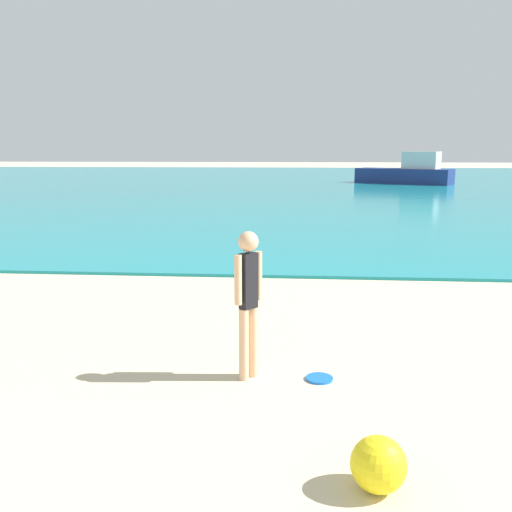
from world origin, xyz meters
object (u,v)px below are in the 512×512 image
person_standing (248,296)px  frisbee (319,378)px  boat_far (408,173)px  beach_ball (378,464)px

person_standing → frisbee: person_standing is taller
frisbee → boat_far: bearing=78.0°
frisbee → boat_far: 33.30m
person_standing → frisbee: size_ratio=5.48×
frisbee → beach_ball: 1.92m
person_standing → boat_far: boat_far is taller
frisbee → boat_far: (6.90, 32.57, 0.78)m
frisbee → beach_ball: bearing=-79.6°
person_standing → beach_ball: size_ratio=3.90×
frisbee → beach_ball: beach_ball is taller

